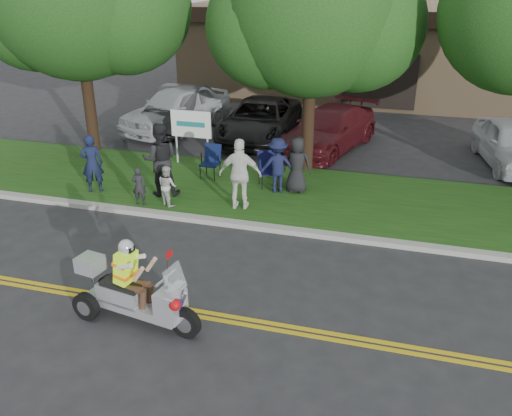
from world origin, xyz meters
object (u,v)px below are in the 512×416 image
(trike_scooter, at_px, (133,294))
(parked_car_far_right, at_px, (512,143))
(spectator_adult_left, at_px, (92,163))
(parked_car_mid, at_px, (260,120))
(lawn_chair_b, at_px, (268,166))
(parked_car_far_left, at_px, (177,108))
(parked_car_right, at_px, (329,129))
(spectator_adult_mid, at_px, (160,159))
(spectator_adult_right, at_px, (240,174))
(lawn_chair_a, at_px, (211,159))
(parked_car_left, at_px, (179,108))

(trike_scooter, relative_size, parked_car_far_right, 0.59)
(spectator_adult_left, xyz_separation_m, parked_car_mid, (2.92, 6.10, -0.20))
(lawn_chair_b, distance_m, parked_car_far_left, 6.71)
(trike_scooter, height_order, parked_car_right, trike_scooter)
(spectator_adult_mid, xyz_separation_m, spectator_adult_right, (2.25, -0.29, -0.07))
(lawn_chair_a, relative_size, parked_car_right, 0.20)
(spectator_adult_right, xyz_separation_m, parked_car_far_right, (6.94, 5.54, -0.31))
(spectator_adult_left, relative_size, parked_car_mid, 0.32)
(lawn_chair_a, bearing_deg, parked_car_mid, 91.43)
(spectator_adult_right, bearing_deg, parked_car_left, -63.35)
(parked_car_far_right, bearing_deg, spectator_adult_left, -162.93)
(parked_car_right, bearing_deg, trike_scooter, -81.95)
(trike_scooter, distance_m, parked_car_far_right, 12.74)
(lawn_chair_b, bearing_deg, parked_car_far_left, 107.80)
(lawn_chair_b, xyz_separation_m, spectator_adult_mid, (-2.51, -1.38, 0.43))
(parked_car_right, bearing_deg, spectator_adult_right, -85.76)
(trike_scooter, xyz_separation_m, lawn_chair_b, (0.68, 6.52, 0.09))
(trike_scooter, relative_size, spectator_adult_right, 1.35)
(parked_car_far_left, height_order, parked_car_left, parked_car_far_left)
(parked_car_mid, bearing_deg, spectator_adult_left, -117.33)
(parked_car_far_left, distance_m, parked_car_right, 5.86)
(spectator_adult_left, bearing_deg, parked_car_mid, -142.81)
(parked_car_far_left, bearing_deg, trike_scooter, -51.49)
(trike_scooter, height_order, parked_car_far_left, parked_car_far_left)
(lawn_chair_b, xyz_separation_m, spectator_adult_right, (-0.26, -1.67, 0.36))
(spectator_adult_left, bearing_deg, parked_car_far_left, -113.85)
(lawn_chair_b, bearing_deg, lawn_chair_a, 146.67)
(lawn_chair_a, height_order, parked_car_left, parked_car_left)
(parked_car_mid, relative_size, parked_car_right, 1.06)
(spectator_adult_mid, relative_size, parked_car_left, 0.43)
(trike_scooter, relative_size, parked_car_left, 0.53)
(spectator_adult_mid, bearing_deg, spectator_adult_right, 153.05)
(trike_scooter, relative_size, parked_car_right, 0.51)
(spectator_adult_mid, height_order, parked_car_far_right, spectator_adult_mid)
(lawn_chair_a, xyz_separation_m, spectator_adult_left, (-2.65, -1.88, 0.25))
(trike_scooter, bearing_deg, spectator_adult_right, 94.92)
(lawn_chair_a, distance_m, parked_car_far_left, 5.49)
(spectator_adult_mid, distance_m, parked_car_far_right, 10.60)
(trike_scooter, height_order, parked_car_far_right, trike_scooter)
(lawn_chair_a, height_order, parked_car_far_right, parked_car_far_right)
(spectator_adult_left, xyz_separation_m, spectator_adult_mid, (1.83, 0.31, 0.18))
(spectator_adult_right, bearing_deg, parked_car_far_right, -148.54)
(lawn_chair_a, bearing_deg, parked_car_left, 127.20)
(trike_scooter, distance_m, parked_car_far_left, 11.98)
(lawn_chair_a, distance_m, lawn_chair_b, 1.70)
(spectator_adult_mid, xyz_separation_m, parked_car_far_right, (9.20, 5.25, -0.38))
(lawn_chair_b, relative_size, spectator_adult_left, 0.61)
(spectator_adult_right, relative_size, parked_car_far_right, 0.44)
(lawn_chair_b, height_order, spectator_adult_mid, spectator_adult_mid)
(lawn_chair_b, distance_m, spectator_adult_left, 4.67)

